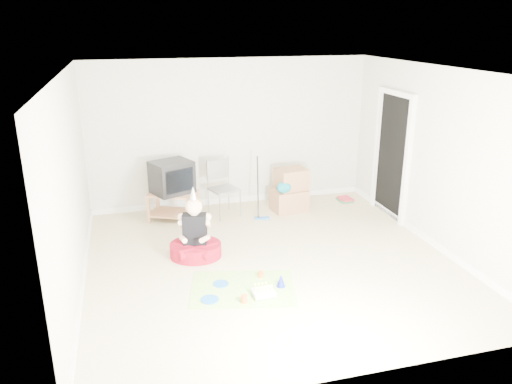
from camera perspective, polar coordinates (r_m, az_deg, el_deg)
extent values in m
plane|color=beige|center=(7.04, 1.64, -7.91)|extent=(5.00, 5.00, 0.00)
cube|color=black|center=(8.67, 15.32, 3.86)|extent=(0.02, 0.90, 2.05)
cube|color=#A46D4A|center=(8.40, -9.50, -0.15)|extent=(0.91, 0.77, 0.03)
cube|color=#A46D4A|center=(8.52, -9.38, -2.37)|extent=(0.91, 0.77, 0.03)
cube|color=#A46D4A|center=(8.42, -12.19, -1.94)|extent=(0.07, 0.07, 0.48)
cube|color=#A46D4A|center=(8.18, -7.53, -2.27)|extent=(0.07, 0.07, 0.48)
cube|color=#A46D4A|center=(8.79, -11.18, -0.97)|extent=(0.07, 0.07, 0.48)
cube|color=#A46D4A|center=(8.56, -6.69, -1.26)|extent=(0.07, 0.07, 0.48)
cube|color=black|center=(8.32, -9.60, 1.69)|extent=(0.77, 0.72, 0.53)
cube|color=gray|center=(8.48, -3.66, 0.31)|extent=(0.56, 0.55, 0.03)
cylinder|color=gray|center=(8.38, -4.86, 0.16)|extent=(0.02, 0.02, 0.99)
cylinder|color=gray|center=(8.57, -2.49, 0.65)|extent=(0.02, 0.02, 0.99)
cube|color=#A2724E|center=(8.82, 3.80, -0.91)|extent=(0.64, 0.51, 0.39)
cube|color=#A2724E|center=(8.74, 4.07, 1.50)|extent=(0.57, 0.48, 0.36)
ellipsoid|color=#0B6C7D|center=(8.54, 3.22, 0.53)|extent=(0.26, 0.18, 0.21)
cube|color=blue|center=(8.47, 0.70, -3.01)|extent=(0.27, 0.14, 0.03)
cylinder|color=black|center=(8.30, 0.71, 0.27)|extent=(0.09, 0.34, 1.00)
cube|color=#287943|center=(9.46, 10.15, -0.90)|extent=(0.23, 0.30, 0.03)
cube|color=#C42A40|center=(9.45, 10.16, -0.72)|extent=(0.24, 0.30, 0.03)
cylinder|color=maroon|center=(7.18, -6.91, -6.60)|extent=(0.88, 0.88, 0.20)
cube|color=black|center=(7.05, -7.01, -4.24)|extent=(0.37, 0.26, 0.44)
sphere|color=beige|center=(6.92, -7.12, -1.67)|extent=(0.28, 0.28, 0.23)
cone|color=silver|center=(6.86, -7.19, -0.07)|extent=(0.12, 0.12, 0.18)
cube|color=#FF35A8|center=(6.37, -1.52, -10.95)|extent=(1.47, 1.20, 0.01)
cube|color=white|center=(6.19, 0.86, -11.47)|extent=(0.27, 0.22, 0.07)
cube|color=#45C16E|center=(6.21, 0.86, -11.70)|extent=(0.27, 0.22, 0.01)
cylinder|color=beige|center=(6.10, 0.15, -11.24)|extent=(0.01, 0.01, 0.06)
cylinder|color=beige|center=(6.11, 0.57, -11.18)|extent=(0.01, 0.01, 0.06)
cylinder|color=beige|center=(6.13, 0.98, -11.11)|extent=(0.01, 0.01, 0.06)
cylinder|color=beige|center=(6.14, 1.40, -11.05)|extent=(0.01, 0.01, 0.06)
cylinder|color=beige|center=(6.15, 1.81, -10.98)|extent=(0.01, 0.01, 0.06)
cylinder|color=beige|center=(6.17, -0.09, -10.87)|extent=(0.01, 0.01, 0.06)
cylinder|color=beige|center=(6.18, 0.33, -10.81)|extent=(0.01, 0.01, 0.06)
cylinder|color=beige|center=(6.20, 0.74, -10.75)|extent=(0.01, 0.01, 0.06)
cylinder|color=beige|center=(6.21, 1.15, -10.68)|extent=(0.01, 0.01, 0.06)
cylinder|color=#165DB3|center=(6.47, -4.04, -10.42)|extent=(0.20, 0.20, 0.01)
cylinder|color=#165DB3|center=(6.15, -5.31, -12.14)|extent=(0.30, 0.30, 0.01)
cylinder|color=#E35719|center=(6.60, 0.52, -9.41)|extent=(0.07, 0.07, 0.08)
cylinder|color=#E35719|center=(6.06, -1.37, -12.12)|extent=(0.09, 0.09, 0.09)
cone|color=#1B29C0|center=(6.37, 2.86, -10.06)|extent=(0.14, 0.14, 0.17)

